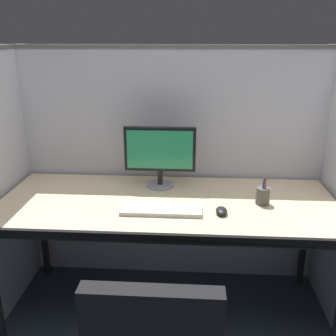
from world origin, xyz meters
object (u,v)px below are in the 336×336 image
(desk, at_px, (167,210))
(computer_mouse, at_px, (221,211))
(keyboard_main, at_px, (161,209))
(monitor_center, at_px, (160,153))
(pen_cup, at_px, (263,196))

(desk, xyz_separation_m, computer_mouse, (0.29, -0.13, 0.07))
(keyboard_main, height_order, computer_mouse, computer_mouse)
(monitor_center, height_order, pen_cup, monitor_center)
(monitor_center, xyz_separation_m, keyboard_main, (0.04, -0.36, -0.20))
(computer_mouse, bearing_deg, keyboard_main, 178.12)
(desk, height_order, keyboard_main, keyboard_main)
(keyboard_main, height_order, pen_cup, pen_cup)
(computer_mouse, height_order, pen_cup, pen_cup)
(computer_mouse, bearing_deg, desk, 155.36)
(monitor_center, bearing_deg, keyboard_main, -84.07)
(desk, bearing_deg, keyboard_main, -100.37)
(monitor_center, xyz_separation_m, pen_cup, (0.59, -0.23, -0.17))
(desk, distance_m, pen_cup, 0.54)
(monitor_center, bearing_deg, pen_cup, -21.21)
(computer_mouse, xyz_separation_m, pen_cup, (0.23, 0.14, 0.03))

